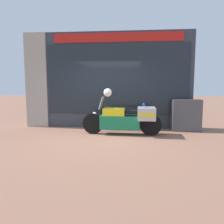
# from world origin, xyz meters

# --- Properties ---
(ground_plane) EXTENTS (60.00, 60.00, 0.00)m
(ground_plane) POSITION_xyz_m (0.00, 0.00, 0.00)
(ground_plane) COLOR #8E604C
(shop_building) EXTENTS (6.19, 0.55, 3.51)m
(shop_building) POSITION_xyz_m (-0.39, 2.00, 1.76)
(shop_building) COLOR #333842
(shop_building) RESTS_ON ground
(window_display) EXTENTS (4.90, 0.30, 2.03)m
(window_display) POSITION_xyz_m (0.34, 2.03, 0.48)
(window_display) COLOR slate
(window_display) RESTS_ON ground
(paramedic_motorcycle) EXTENTS (2.53, 0.80, 1.21)m
(paramedic_motorcycle) POSITION_xyz_m (0.79, 0.71, 0.53)
(paramedic_motorcycle) COLOR black
(paramedic_motorcycle) RESTS_ON ground
(utility_cabinet) EXTENTS (0.97, 0.41, 1.09)m
(utility_cabinet) POSITION_xyz_m (2.80, 1.49, 0.55)
(utility_cabinet) COLOR #4C4C51
(utility_cabinet) RESTS_ON ground
(white_helmet) EXTENTS (0.26, 0.26, 0.26)m
(white_helmet) POSITION_xyz_m (0.15, 0.73, 1.35)
(white_helmet) COLOR white
(white_helmet) RESTS_ON paramedic_motorcycle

